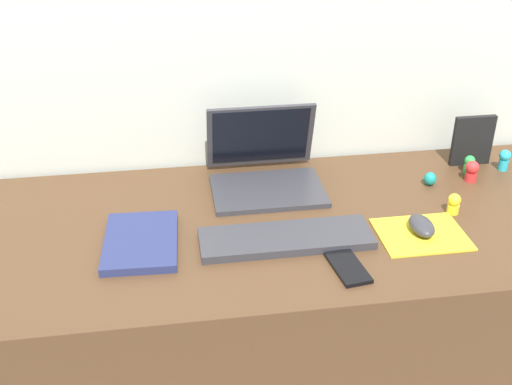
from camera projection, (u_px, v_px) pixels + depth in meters
The scene contains 14 objects.
back_wall at pixel (225, 158), 1.91m from camera, with size 3.06×0.05×1.48m, color beige.
desk at pixel (243, 339), 1.76m from camera, with size 1.86×0.69×0.74m, color #4C331E.
laptop at pixel (264, 166), 1.75m from camera, with size 0.30×0.27×0.21m.
keyboard at pixel (286, 238), 1.51m from camera, with size 0.41×0.13×0.02m, color #333338.
mousepad at pixel (421, 234), 1.54m from camera, with size 0.21×0.17×0.00m, color yellow.
mouse at pixel (422, 226), 1.54m from camera, with size 0.06×0.10×0.03m, color #333338.
cell_phone at pixel (348, 267), 1.42m from camera, with size 0.06×0.13×0.01m, color black.
notebook_pad at pixel (141, 242), 1.50m from camera, with size 0.17×0.24×0.02m, color navy.
picture_frame at pixel (472, 141), 1.84m from camera, with size 0.12×0.02×0.15m, color black.
toy_figurine_red at pixel (472, 171), 1.77m from camera, with size 0.04×0.04×0.06m.
toy_figurine_cyan at pixel (504, 159), 1.83m from camera, with size 0.03×0.03×0.06m.
toy_figurine_teal at pixel (430, 179), 1.75m from camera, with size 0.03×0.03×0.04m, color teal.
toy_figurine_yellow at pixel (454, 203), 1.62m from camera, with size 0.03×0.03×0.05m.
toy_figurine_green at pixel (469, 164), 1.81m from camera, with size 0.03×0.03×0.05m.
Camera 1 is at (-0.16, -1.33, 1.58)m, focal length 44.72 mm.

